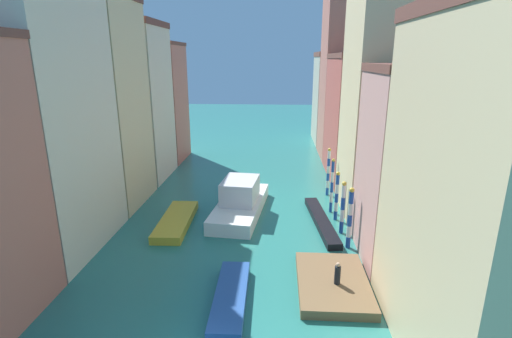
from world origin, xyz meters
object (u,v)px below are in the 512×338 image
mooring_pole_3 (332,185)px  motorboat_0 (176,221)px  mooring_pole_4 (328,171)px  motorboat_1 (231,298)px  mooring_pole_1 (343,207)px  vaporetto_white (240,201)px  mooring_pole_0 (350,218)px  mooring_pole_2 (337,196)px  waterfront_dock (333,283)px  gondola_black (321,221)px  person_on_dock (338,274)px

mooring_pole_3 → motorboat_0: mooring_pole_3 is taller
mooring_pole_3 → motorboat_0: 13.92m
mooring_pole_4 → motorboat_1: 19.96m
mooring_pole_3 → mooring_pole_1: bearing=-86.0°
mooring_pole_1 → vaporetto_white: (-8.45, 3.56, -1.08)m
mooring_pole_0 → motorboat_1: bearing=-137.6°
mooring_pole_2 → mooring_pole_3: bearing=96.7°
mooring_pole_1 → motorboat_1: mooring_pole_1 is taller
mooring_pole_3 → waterfront_dock: bearing=-96.6°
mooring_pole_2 → mooring_pole_1: bearing=-87.8°
mooring_pole_0 → motorboat_0: (-13.69, 3.17, -2.06)m
gondola_black → motorboat_1: motorboat_1 is taller
waterfront_dock → mooring_pole_0: bearing=70.8°
mooring_pole_2 → motorboat_1: (-7.59, -12.14, -1.86)m
person_on_dock → mooring_pole_4: bearing=85.1°
mooring_pole_4 → gondola_black: size_ratio=0.51×
waterfront_dock → gondola_black: 9.26m
mooring_pole_0 → mooring_pole_4: 11.20m
person_on_dock → motorboat_1: (-6.18, -1.48, -0.86)m
motorboat_0 → motorboat_1: bearing=-60.3°
mooring_pole_2 → motorboat_0: 13.73m
person_on_dock → mooring_pole_3: 12.48m
mooring_pole_0 → mooring_pole_4: size_ratio=0.95×
waterfront_dock → mooring_pole_2: (1.57, 10.17, 1.93)m
waterfront_dock → motorboat_1: bearing=-161.9°
mooring_pole_2 → gondola_black: bearing=-145.2°
mooring_pole_1 → gondola_black: 2.92m
gondola_black → vaporetto_white: bearing=164.9°
mooring_pole_4 → motorboat_1: (-7.61, -18.33, -2.14)m
mooring_pole_4 → motorboat_0: bearing=-149.3°
motorboat_0 → mooring_pole_1: bearing=-3.1°
mooring_pole_2 → vaporetto_white: bearing=173.2°
motorboat_0 → motorboat_1: size_ratio=1.12×
mooring_pole_3 → mooring_pole_2: bearing=-83.3°
gondola_black → mooring_pole_0: bearing=-69.5°
mooring_pole_0 → motorboat_1: (-7.81, -7.13, -2.04)m
mooring_pole_0 → mooring_pole_3: 6.71m
vaporetto_white → motorboat_1: (0.77, -13.13, -0.77)m
person_on_dock → mooring_pole_0: mooring_pole_0 is taller
motorboat_0 → motorboat_1: (5.89, -10.30, 0.03)m
mooring_pole_4 → mooring_pole_0: bearing=-89.0°
person_on_dock → mooring_pole_1: mooring_pole_1 is taller
mooring_pole_1 → mooring_pole_2: mooring_pole_2 is taller
mooring_pole_1 → mooring_pole_4: bearing=90.5°
person_on_dock → vaporetto_white: bearing=120.8°
mooring_pole_1 → mooring_pole_3: (-0.30, 4.26, 0.34)m
mooring_pole_0 → motorboat_0: mooring_pole_0 is taller
mooring_pole_0 → vaporetto_white: mooring_pole_0 is taller
gondola_black → mooring_pole_4: bearing=79.3°
mooring_pole_1 → mooring_pole_3: 4.28m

